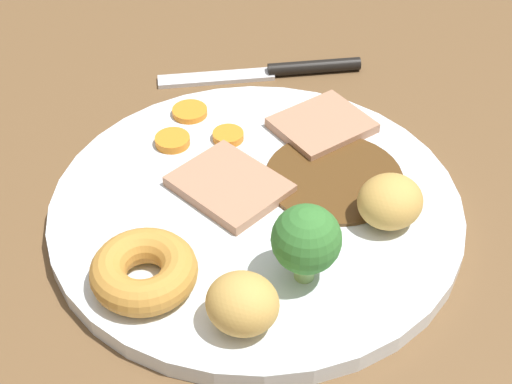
{
  "coord_description": "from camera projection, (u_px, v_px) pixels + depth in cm",
  "views": [
    {
      "loc": [
        -39.93,
        3.2,
        41.53
      ],
      "look_at": [
        -0.07,
        1.91,
        6.0
      ],
      "focal_mm": 53.07,
      "sensor_mm": 36.0,
      "label": 1
    }
  ],
  "objects": [
    {
      "name": "dinner_plate",
      "position": [
        256.0,
        210.0,
        0.55
      ],
      "size": [
        29.58,
        29.58,
        1.4
      ],
      "primitive_type": "cylinder",
      "color": "white",
      "rests_on": "dining_table"
    },
    {
      "name": "carrot_coin_front",
      "position": [
        190.0,
        112.0,
        0.62
      ],
      "size": [
        2.88,
        2.88,
        0.53
      ],
      "primitive_type": "cylinder",
      "color": "orange",
      "rests_on": "dinner_plate"
    },
    {
      "name": "meat_slice_under",
      "position": [
        322.0,
        125.0,
        0.6
      ],
      "size": [
        8.86,
        9.14,
        0.8
      ],
      "primitive_type": "cube",
      "rotation": [
        0.0,
        0.0,
        5.3
      ],
      "color": "tan",
      "rests_on": "dinner_plate"
    },
    {
      "name": "meat_slice_main",
      "position": [
        230.0,
        185.0,
        0.55
      ],
      "size": [
        9.82,
        9.78,
        0.8
      ],
      "primitive_type": "cube",
      "rotation": [
        0.0,
        0.0,
        3.91
      ],
      "color": "tan",
      "rests_on": "dinner_plate"
    },
    {
      "name": "carrot_coin_back",
      "position": [
        228.0,
        136.0,
        0.59
      ],
      "size": [
        2.46,
        2.46,
        0.61
      ],
      "primitive_type": "cylinder",
      "color": "orange",
      "rests_on": "dinner_plate"
    },
    {
      "name": "knife",
      "position": [
        278.0,
        71.0,
        0.69
      ],
      "size": [
        3.35,
        18.55,
        1.2
      ],
      "rotation": [
        0.0,
        0.0,
        1.67
      ],
      "color": "black",
      "rests_on": "dining_table"
    },
    {
      "name": "yorkshire_pudding",
      "position": [
        144.0,
        271.0,
        0.48
      ],
      "size": [
        6.87,
        6.87,
        2.35
      ],
      "primitive_type": "torus",
      "color": "#C68938",
      "rests_on": "dinner_plate"
    },
    {
      "name": "broccoli_floret",
      "position": [
        306.0,
        240.0,
        0.47
      ],
      "size": [
        4.44,
        4.44,
        5.63
      ],
      "color": "#8CB766",
      "rests_on": "dinner_plate"
    },
    {
      "name": "carrot_coin_side",
      "position": [
        172.0,
        141.0,
        0.59
      ],
      "size": [
        2.74,
        2.74,
        0.65
      ],
      "primitive_type": "cylinder",
      "color": "orange",
      "rests_on": "dinner_plate"
    },
    {
      "name": "dining_table",
      "position": [
        282.0,
        233.0,
        0.56
      ],
      "size": [
        120.0,
        84.0,
        3.6
      ],
      "primitive_type": "cube",
      "color": "brown",
      "rests_on": "ground"
    },
    {
      "name": "gravy_pool",
      "position": [
        334.0,
        177.0,
        0.56
      ],
      "size": [
        10.25,
        10.25,
        0.3
      ],
      "primitive_type": "cylinder",
      "color": "#563819",
      "rests_on": "dinner_plate"
    },
    {
      "name": "roast_potato_left",
      "position": [
        242.0,
        304.0,
        0.45
      ],
      "size": [
        5.57,
        5.73,
        3.64
      ],
      "primitive_type": "ellipsoid",
      "rotation": [
        0.0,
        0.0,
        5.89
      ],
      "color": "tan",
      "rests_on": "dinner_plate"
    },
    {
      "name": "roast_potato_right",
      "position": [
        390.0,
        201.0,
        0.52
      ],
      "size": [
        6.17,
        6.25,
        3.54
      ],
      "primitive_type": "ellipsoid",
      "rotation": [
        0.0,
        0.0,
        2.15
      ],
      "color": "tan",
      "rests_on": "dinner_plate"
    }
  ]
}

